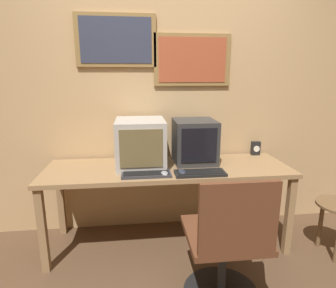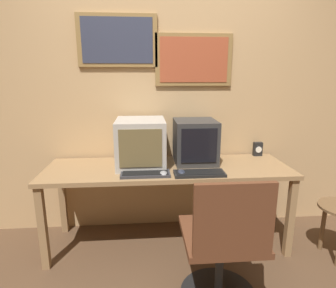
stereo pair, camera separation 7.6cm
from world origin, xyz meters
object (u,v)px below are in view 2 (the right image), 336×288
monitor_right (195,141)px  keyboard_side (199,173)px  monitor_left (141,143)px  desk_clock (258,149)px  mouse_near_keyboard (181,172)px  mouse_far_corner (164,174)px  keyboard_main (145,174)px  office_chair (223,251)px

monitor_right → keyboard_side: bearing=-93.7°
monitor_left → monitor_right: (0.48, 0.05, -0.01)m
keyboard_side → desk_clock: bearing=36.3°
mouse_near_keyboard → mouse_far_corner: bearing=-173.8°
monitor_left → keyboard_main: (0.04, -0.26, -0.19)m
monitor_right → keyboard_side: (-0.02, -0.34, -0.18)m
keyboard_main → desk_clock: (1.09, 0.46, 0.05)m
monitor_left → desk_clock: 1.15m
keyboard_side → desk_clock: size_ratio=3.02×
mouse_far_corner → monitor_left: bearing=121.1°
mouse_far_corner → desk_clock: (0.95, 0.49, 0.05)m
mouse_near_keyboard → desk_clock: (0.81, 0.48, 0.05)m
mouse_far_corner → desk_clock: size_ratio=0.76×
monitor_left → office_chair: bearing=-57.1°
keyboard_side → desk_clock: 0.83m
mouse_far_corner → desk_clock: desk_clock is taller
monitor_left → keyboard_main: size_ratio=1.20×
monitor_left → mouse_far_corner: (0.18, -0.29, -0.18)m
mouse_near_keyboard → desk_clock: size_ratio=0.83×
office_chair → mouse_far_corner: bearing=123.9°
keyboard_main → mouse_near_keyboard: mouse_near_keyboard is taller
keyboard_main → monitor_left: bearing=97.6°
keyboard_side → mouse_near_keyboard: 0.14m
monitor_right → mouse_near_keyboard: size_ratio=3.55×
monitor_left → mouse_far_corner: bearing=-58.9°
mouse_far_corner → mouse_near_keyboard: bearing=6.2°
mouse_near_keyboard → monitor_left: bearing=138.9°
monitor_left → mouse_near_keyboard: size_ratio=4.21×
keyboard_main → office_chair: 0.80m
monitor_right → keyboard_main: (-0.44, -0.32, -0.18)m
mouse_near_keyboard → office_chair: office_chair is taller
monitor_left → monitor_right: monitor_left is taller
monitor_left → keyboard_main: monitor_left is taller
keyboard_main → mouse_far_corner: size_ratio=3.84×
keyboard_side → office_chair: (0.06, -0.52, -0.34)m
monitor_right → desk_clock: 0.67m
monitor_left → office_chair: size_ratio=0.50×
keyboard_side → mouse_far_corner: 0.28m
keyboard_side → mouse_near_keyboard: (-0.14, 0.01, 0.01)m
keyboard_side → mouse_near_keyboard: mouse_near_keyboard is taller
monitor_left → desk_clock: (1.12, 0.20, -0.13)m
mouse_near_keyboard → desk_clock: bearing=30.6°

